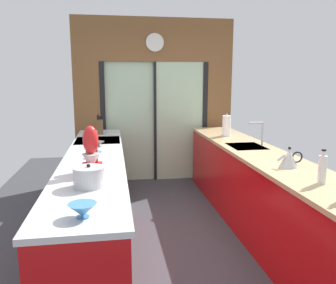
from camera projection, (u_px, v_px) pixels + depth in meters
name	position (u px, v px, depth m)	size (l,w,h in m)	color
ground_plane	(173.00, 221.00, 4.23)	(5.04, 7.60, 0.02)	#38383D
back_wall_unit	(155.00, 91.00, 5.70)	(2.64, 0.12, 2.70)	brown
left_counter_run	(95.00, 202.00, 3.55)	(0.62, 3.80, 0.92)	#AD0C0F
right_counter_run	(254.00, 188.00, 3.99)	(0.62, 3.80, 0.92)	#AD0C0F
sink_faucet	(260.00, 130.00, 4.14)	(0.19, 0.02, 0.29)	#B7BABC
oven_range	(99.00, 174.00, 4.63)	(0.60, 0.60, 0.92)	#B7BABC
mixing_bowl_near	(83.00, 210.00, 2.01)	(0.17, 0.17, 0.09)	teal
mixing_bowl_mid	(95.00, 154.00, 3.54)	(0.14, 0.14, 0.06)	teal
mixing_bowl_far	(98.00, 144.00, 4.11)	(0.16, 0.16, 0.06)	#514C47
knife_block	(100.00, 127.00, 5.02)	(0.09, 0.14, 0.29)	brown
stand_mixer	(91.00, 156.00, 2.90)	(0.17, 0.27, 0.42)	red
stock_pot	(89.00, 177.00, 2.57)	(0.24, 0.24, 0.18)	#B7BABC
kettle	(289.00, 158.00, 3.15)	(0.25, 0.17, 0.19)	#B7BABC
soap_bottle_far	(322.00, 169.00, 2.64)	(0.06, 0.06, 0.27)	silver
paper_towel_roll	(226.00, 126.00, 4.86)	(0.14, 0.14, 0.32)	#B7BABC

